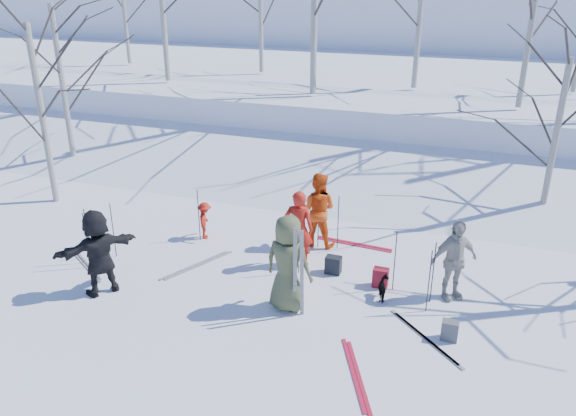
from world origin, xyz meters
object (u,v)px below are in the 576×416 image
at_px(backpack_grey, 450,331).
at_px(skier_cream_east, 454,260).
at_px(skier_red_north, 299,229).
at_px(backpack_dark, 333,265).
at_px(skier_red_seated, 205,220).
at_px(skier_redor_behind, 318,210).
at_px(skier_olive_center, 288,263).
at_px(dog, 384,289).
at_px(skier_grey_west, 98,252).
at_px(backpack_red, 380,278).

bearing_deg(backpack_grey, skier_cream_east, 94.80).
height_order(skier_red_north, backpack_dark, skier_red_north).
distance_m(skier_red_north, backpack_grey, 3.99).
relative_size(skier_red_seated, backpack_grey, 2.49).
bearing_deg(backpack_grey, skier_redor_behind, 139.67).
bearing_deg(skier_redor_behind, skier_cream_east, 155.91).
distance_m(skier_red_seated, backpack_grey, 6.59).
relative_size(skier_cream_east, backpack_grey, 4.51).
bearing_deg(skier_olive_center, dog, -143.49).
bearing_deg(skier_cream_east, skier_grey_west, 162.29).
relative_size(skier_red_seated, skier_grey_west, 0.51).
relative_size(skier_redor_behind, skier_grey_west, 1.00).
distance_m(skier_red_north, skier_grey_west, 4.27).
bearing_deg(skier_red_seated, dog, -128.29).
height_order(backpack_red, backpack_grey, backpack_red).
bearing_deg(skier_cream_east, skier_redor_behind, 120.85).
relative_size(skier_cream_east, backpack_red, 4.08).
height_order(skier_cream_east, skier_grey_west, skier_grey_west).
height_order(skier_olive_center, skier_red_north, skier_olive_center).
relative_size(skier_red_north, skier_redor_behind, 0.97).
bearing_deg(backpack_dark, skier_redor_behind, 121.46).
bearing_deg(dog, backpack_dark, -45.31).
relative_size(skier_olive_center, skier_grey_west, 1.07).
xyz_separation_m(skier_olive_center, backpack_dark, (0.46, 1.65, -0.79)).
bearing_deg(skier_grey_west, skier_cream_east, 143.27).
height_order(skier_olive_center, skier_cream_east, skier_olive_center).
height_order(skier_red_seated, backpack_dark, skier_red_seated).
distance_m(skier_red_seated, skier_cream_east, 6.11).
height_order(dog, backpack_red, dog).
height_order(skier_redor_behind, skier_cream_east, skier_redor_behind).
xyz_separation_m(skier_redor_behind, dog, (2.03, -1.93, -0.70)).
bearing_deg(dog, backpack_grey, 127.97).
xyz_separation_m(skier_olive_center, skier_grey_west, (-3.83, -0.77, -0.07)).
bearing_deg(backpack_grey, skier_red_seated, 159.54).
distance_m(skier_cream_east, backpack_grey, 1.65).
height_order(skier_red_north, backpack_grey, skier_red_north).
relative_size(skier_olive_center, backpack_dark, 4.94).
height_order(skier_cream_east, backpack_red, skier_cream_east).
relative_size(skier_cream_east, backpack_dark, 4.28).
bearing_deg(skier_olive_center, skier_red_seated, -29.92).
bearing_deg(skier_cream_east, skier_red_seated, 136.34).
bearing_deg(backpack_red, skier_red_north, 170.33).
bearing_deg(skier_redor_behind, backpack_dark, 120.41).
bearing_deg(skier_red_north, backpack_grey, 145.75).
relative_size(skier_red_north, skier_cream_east, 1.05).
relative_size(skier_redor_behind, backpack_grey, 4.87).
height_order(skier_redor_behind, backpack_dark, skier_redor_behind).
bearing_deg(skier_grey_west, skier_olive_center, 136.21).
distance_m(skier_olive_center, skier_red_seated, 3.86).
relative_size(skier_olive_center, skier_redor_behind, 1.07).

